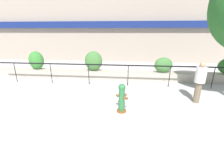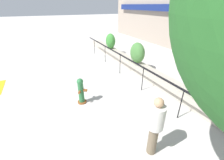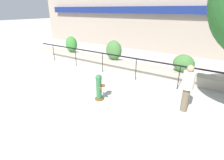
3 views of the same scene
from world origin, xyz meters
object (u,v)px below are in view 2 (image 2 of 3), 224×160
object	(u,v)px
hedge_bush_1	(137,53)
pedestrian	(155,124)
hedge_bush_0	(111,41)
fire_hydrant	(81,91)
hedge_bush_2	(202,87)

from	to	relation	value
hedge_bush_1	pedestrian	size ratio (longest dim) A/B	0.69
hedge_bush_0	pedestrian	distance (m)	9.03
hedge_bush_0	hedge_bush_1	xyz separation A→B (m)	(3.66, 0.00, 0.03)
hedge_bush_0	hedge_bush_1	bearing A→B (deg)	0.00
hedge_bush_0	hedge_bush_1	distance (m)	3.66
hedge_bush_1	fire_hydrant	size ratio (longest dim) A/B	1.10
hedge_bush_0	pedestrian	bearing A→B (deg)	-18.23
hedge_bush_1	pedestrian	world-z (taller)	pedestrian
pedestrian	hedge_bush_2	bearing A→B (deg)	105.64
hedge_bush_1	hedge_bush_2	size ratio (longest dim) A/B	1.15
hedge_bush_0	hedge_bush_2	world-z (taller)	hedge_bush_0
hedge_bush_0	fire_hydrant	xyz separation A→B (m)	(5.53, -3.88, -0.51)
hedge_bush_1	hedge_bush_2	xyz separation A→B (m)	(4.13, 0.00, -0.15)
hedge_bush_0	fire_hydrant	world-z (taller)	hedge_bush_0
hedge_bush_2	hedge_bush_1	bearing A→B (deg)	180.00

